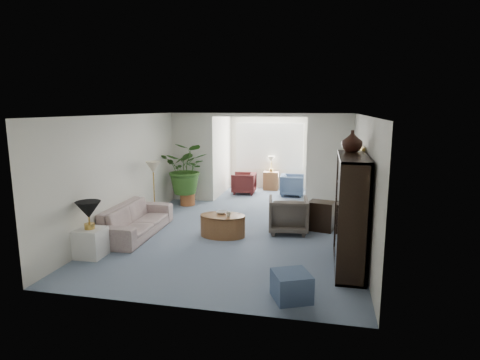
% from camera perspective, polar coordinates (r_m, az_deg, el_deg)
% --- Properties ---
extents(floor, '(6.00, 6.00, 0.00)m').
position_cam_1_polar(floor, '(8.31, -0.88, -8.22)').
color(floor, gray).
rests_on(floor, ground).
extents(sunroom_floor, '(2.60, 2.60, 0.00)m').
position_cam_1_polar(sunroom_floor, '(12.20, 3.46, -2.18)').
color(sunroom_floor, gray).
rests_on(sunroom_floor, ground).
extents(back_pier_left, '(1.20, 0.12, 2.50)m').
position_cam_1_polar(back_pier_left, '(11.38, -6.84, 3.24)').
color(back_pier_left, silver).
rests_on(back_pier_left, ground).
extents(back_pier_right, '(1.20, 0.12, 2.50)m').
position_cam_1_polar(back_pier_right, '(10.77, 12.69, 2.66)').
color(back_pier_right, silver).
rests_on(back_pier_right, ground).
extents(back_header, '(2.60, 0.12, 0.10)m').
position_cam_1_polar(back_header, '(10.82, 2.71, 9.31)').
color(back_header, silver).
rests_on(back_header, back_pier_left).
extents(window_pane, '(2.20, 0.02, 1.50)m').
position_cam_1_polar(window_pane, '(13.04, 4.25, 4.86)').
color(window_pane, white).
extents(window_blinds, '(2.20, 0.02, 1.50)m').
position_cam_1_polar(window_blinds, '(13.01, 4.23, 4.84)').
color(window_blinds, white).
extents(framed_picture, '(0.04, 0.50, 0.40)m').
position_cam_1_polar(framed_picture, '(7.66, 17.16, 2.79)').
color(framed_picture, beige).
extents(sofa, '(0.91, 2.20, 0.64)m').
position_cam_1_polar(sofa, '(8.69, -14.74, -5.54)').
color(sofa, beige).
rests_on(sofa, ground).
extents(end_table, '(0.48, 0.48, 0.52)m').
position_cam_1_polar(end_table, '(7.69, -20.62, -8.43)').
color(end_table, white).
rests_on(end_table, ground).
extents(table_lamp, '(0.44, 0.44, 0.30)m').
position_cam_1_polar(table_lamp, '(7.52, -20.92, -4.02)').
color(table_lamp, black).
rests_on(table_lamp, end_table).
extents(floor_lamp, '(0.36, 0.36, 0.28)m').
position_cam_1_polar(floor_lamp, '(9.65, -12.36, 1.80)').
color(floor_lamp, beige).
rests_on(floor_lamp, ground).
extents(coffee_table, '(0.98, 0.98, 0.45)m').
position_cam_1_polar(coffee_table, '(8.34, -2.49, -6.54)').
color(coffee_table, brown).
rests_on(coffee_table, ground).
extents(coffee_bowl, '(0.23, 0.23, 0.05)m').
position_cam_1_polar(coffee_bowl, '(8.37, -2.66, -4.67)').
color(coffee_bowl, silver).
rests_on(coffee_bowl, coffee_table).
extents(coffee_cup, '(0.10, 0.10, 0.09)m').
position_cam_1_polar(coffee_cup, '(8.14, -1.65, -4.98)').
color(coffee_cup, beige).
rests_on(coffee_cup, coffee_table).
extents(wingback_chair, '(0.92, 0.94, 0.77)m').
position_cam_1_polar(wingback_chair, '(8.61, 6.92, -4.96)').
color(wingback_chair, '#62584D').
rests_on(wingback_chair, ground).
extents(side_table_dark, '(0.61, 0.53, 0.64)m').
position_cam_1_polar(side_table_dark, '(8.89, 11.60, -5.05)').
color(side_table_dark, black).
rests_on(side_table_dark, ground).
extents(entertainment_cabinet, '(0.45, 1.70, 1.89)m').
position_cam_1_polar(entertainment_cabinet, '(6.84, 15.57, -4.46)').
color(entertainment_cabinet, black).
rests_on(entertainment_cabinet, ground).
extents(cabinet_urn, '(0.36, 0.36, 0.37)m').
position_cam_1_polar(cabinet_urn, '(7.14, 15.79, 5.38)').
color(cabinet_urn, black).
rests_on(cabinet_urn, entertainment_cabinet).
extents(ottoman, '(0.64, 0.64, 0.39)m').
position_cam_1_polar(ottoman, '(5.78, 7.38, -14.85)').
color(ottoman, slate).
rests_on(ottoman, ground).
extents(plant_pot, '(0.40, 0.40, 0.32)m').
position_cam_1_polar(plant_pot, '(11.03, -7.53, -2.76)').
color(plant_pot, '#A35A2F').
rests_on(plant_pot, ground).
extents(house_plant, '(1.26, 1.10, 1.40)m').
position_cam_1_polar(house_plant, '(10.86, -7.64, 1.67)').
color(house_plant, '#335F20').
rests_on(house_plant, plant_pot).
extents(sunroom_chair_blue, '(0.74, 0.72, 0.65)m').
position_cam_1_polar(sunroom_chair_blue, '(12.15, 7.50, -0.74)').
color(sunroom_chair_blue, slate).
rests_on(sunroom_chair_blue, ground).
extents(sunroom_chair_maroon, '(0.75, 0.73, 0.65)m').
position_cam_1_polar(sunroom_chair_maroon, '(12.36, 0.55, -0.45)').
color(sunroom_chair_maroon, '#54201C').
rests_on(sunroom_chair_maroon, ground).
extents(sunroom_table, '(0.50, 0.40, 0.59)m').
position_cam_1_polar(sunroom_table, '(12.97, 4.47, -0.10)').
color(sunroom_table, brown).
rests_on(sunroom_table, ground).
extents(shelf_clutter, '(0.30, 1.14, 1.06)m').
position_cam_1_polar(shelf_clutter, '(6.72, 15.24, -3.43)').
color(shelf_clutter, '#312B26').
rests_on(shelf_clutter, entertainment_cabinet).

